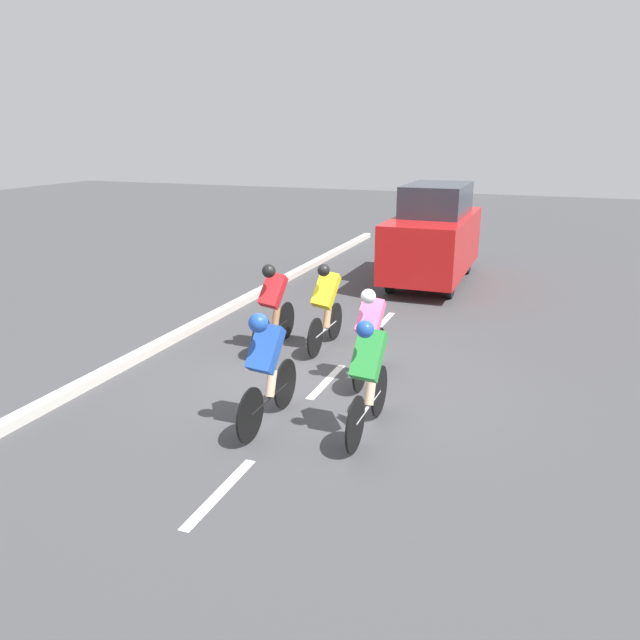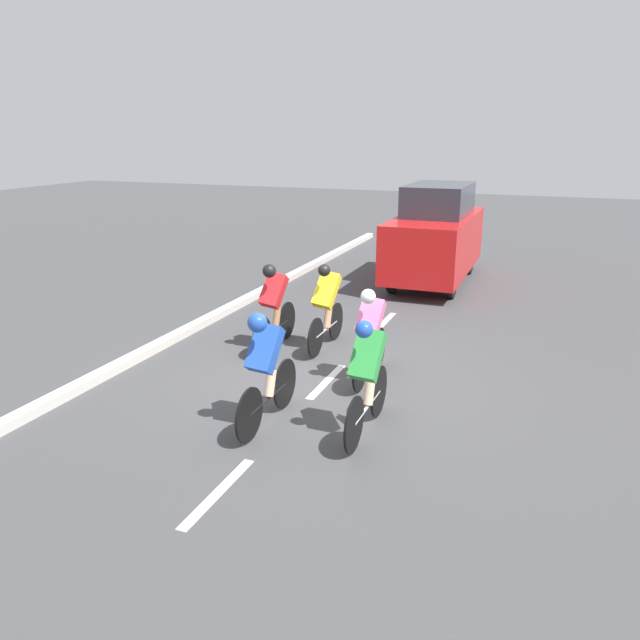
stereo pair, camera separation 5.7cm
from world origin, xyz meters
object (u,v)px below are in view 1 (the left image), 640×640
cyclist_blue (266,365)px  cyclist_yellow (326,304)px  cyclist_red (273,304)px  support_car (434,235)px  cyclist_green (368,374)px  cyclist_pink (370,332)px

cyclist_blue → cyclist_yellow: bearing=-83.8°
cyclist_red → support_car: bearing=-105.0°
cyclist_green → cyclist_blue: size_ratio=1.00×
support_car → cyclist_green: bearing=95.7°
cyclist_red → cyclist_pink: cyclist_red is taller
cyclist_pink → support_car: size_ratio=0.38×
cyclist_yellow → cyclist_blue: size_ratio=0.97×
cyclist_green → cyclist_blue: (1.25, 0.22, 0.03)m
cyclist_red → cyclist_blue: 2.93m
cyclist_red → cyclist_blue: bearing=113.2°
cyclist_yellow → cyclist_blue: (-0.32, 3.00, 0.03)m
cyclist_yellow → cyclist_red: size_ratio=0.99×
cyclist_pink → support_car: (0.37, -6.66, 0.40)m
cyclist_blue → support_car: size_ratio=0.40×
cyclist_green → support_car: size_ratio=0.40×
cyclist_red → support_car: size_ratio=0.39×
cyclist_green → cyclist_pink: 1.73m
cyclist_blue → cyclist_pink: bearing=-112.5°
cyclist_red → cyclist_yellow: bearing=-160.0°
support_car → cyclist_pink: bearing=93.2°
cyclist_green → cyclist_pink: cyclist_green is taller
cyclist_blue → cyclist_red: bearing=-66.8°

